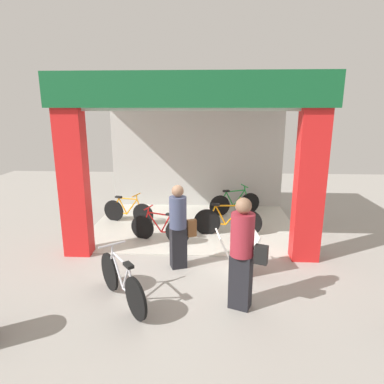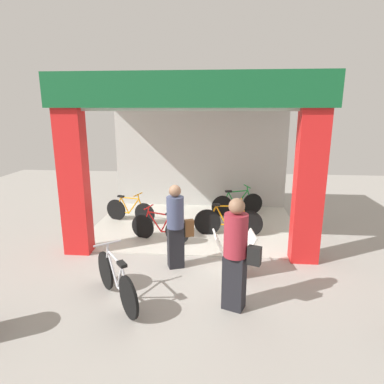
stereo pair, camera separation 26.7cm
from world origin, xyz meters
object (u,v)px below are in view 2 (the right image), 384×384
(bicycle_parked_0, at_px, (116,281))
(pedestrian_1, at_px, (176,226))
(bicycle_inside_2, at_px, (130,211))
(sandwich_board_sign, at_px, (234,253))
(bicycle_inside_1, at_px, (237,204))
(bicycle_inside_0, at_px, (228,222))
(bicycle_inside_3, at_px, (160,228))
(pedestrian_0, at_px, (236,253))

(bicycle_parked_0, xyz_separation_m, pedestrian_1, (0.79, 1.29, 0.48))
(bicycle_inside_2, height_order, sandwich_board_sign, bicycle_inside_2)
(bicycle_inside_1, bearing_deg, pedestrian_1, -111.50)
(bicycle_parked_0, bearing_deg, bicycle_inside_1, 65.59)
(pedestrian_1, bearing_deg, bicycle_inside_0, 58.96)
(bicycle_inside_3, distance_m, pedestrian_1, 1.43)
(bicycle_inside_2, bearing_deg, pedestrian_1, -57.03)
(bicycle_parked_0, bearing_deg, sandwich_board_sign, 30.11)
(bicycle_inside_0, height_order, bicycle_inside_1, bicycle_inside_0)
(bicycle_inside_2, bearing_deg, bicycle_inside_3, -50.03)
(pedestrian_1, bearing_deg, sandwich_board_sign, -10.25)
(bicycle_parked_0, bearing_deg, pedestrian_1, 58.63)
(bicycle_inside_0, distance_m, sandwich_board_sign, 1.91)
(bicycle_parked_0, xyz_separation_m, sandwich_board_sign, (1.88, 1.09, 0.04))
(bicycle_inside_3, xyz_separation_m, pedestrian_0, (1.63, -2.52, 0.60))
(bicycle_inside_1, relative_size, sandwich_board_sign, 1.79)
(pedestrian_0, bearing_deg, pedestrian_1, 129.68)
(bicycle_inside_0, xyz_separation_m, pedestrian_0, (0.05, -3.01, 0.56))
(bicycle_inside_1, xyz_separation_m, sandwich_board_sign, (-0.22, -3.54, 0.07))
(pedestrian_0, bearing_deg, bicycle_inside_3, 122.96)
(bicycle_parked_0, distance_m, pedestrian_1, 1.58)
(bicycle_inside_2, relative_size, sandwich_board_sign, 1.74)
(bicycle_inside_1, relative_size, bicycle_inside_3, 1.04)
(bicycle_inside_0, distance_m, bicycle_parked_0, 3.50)
(bicycle_inside_3, distance_m, sandwich_board_sign, 2.18)
(sandwich_board_sign, xyz_separation_m, pedestrian_0, (-0.02, -1.10, 0.52))
(pedestrian_0, xyz_separation_m, pedestrian_1, (-1.08, 1.30, -0.08))
(bicycle_inside_2, relative_size, bicycle_inside_3, 1.01)
(bicycle_inside_1, xyz_separation_m, bicycle_parked_0, (-2.10, -4.63, 0.02))
(bicycle_inside_0, bearing_deg, pedestrian_1, -121.04)
(bicycle_inside_1, height_order, bicycle_parked_0, bicycle_parked_0)
(bicycle_inside_2, bearing_deg, bicycle_inside_0, -16.13)
(bicycle_inside_3, bearing_deg, sandwich_board_sign, -40.64)
(bicycle_inside_1, relative_size, bicycle_parked_0, 1.11)
(bicycle_inside_1, distance_m, bicycle_parked_0, 5.09)
(bicycle_inside_0, height_order, pedestrian_1, pedestrian_1)
(bicycle_parked_0, bearing_deg, bicycle_inside_3, 84.71)
(pedestrian_0, bearing_deg, bicycle_inside_1, 87.07)
(bicycle_inside_3, bearing_deg, pedestrian_0, -57.04)
(bicycle_inside_0, xyz_separation_m, bicycle_inside_1, (0.29, 1.64, -0.02))
(bicycle_parked_0, height_order, pedestrian_0, pedestrian_0)
(sandwich_board_sign, height_order, pedestrian_1, pedestrian_1)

